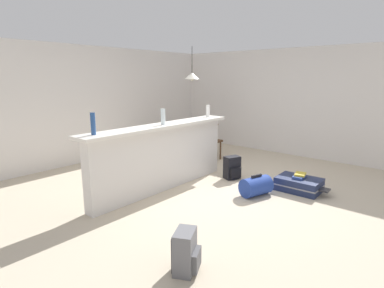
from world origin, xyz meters
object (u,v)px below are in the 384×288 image
bottle_blue (93,124)px  bottle_clear (163,117)px  bottle_white (208,111)px  dining_chair_near_partition (208,137)px  suitcase_flat_navy (299,184)px  backpack_grey (186,252)px  duffel_bag_blue (256,186)px  pendant_lamp (192,76)px  book_stack (300,176)px  dining_table (191,129)px  backpack_black (232,168)px

bottle_blue → bottle_clear: bottle_blue is taller
bottle_white → dining_chair_near_partition: bottle_white is taller
bottle_white → suitcase_flat_navy: 2.12m
backpack_grey → duffel_bag_blue: bearing=11.9°
backpack_grey → pendant_lamp: bearing=39.8°
suitcase_flat_navy → duffel_bag_blue: size_ratio=1.52×
bottle_white → book_stack: 2.04m
duffel_bag_blue → backpack_grey: size_ratio=1.30×
bottle_white → book_stack: size_ratio=0.77×
bottle_blue → dining_table: bearing=18.7°
bottle_blue → bottle_white: (2.47, -0.00, -0.03)m
dining_table → book_stack: dining_table is taller
backpack_grey → backpack_black: 2.90m
dining_chair_near_partition → pendant_lamp: 1.41m
dining_table → dining_chair_near_partition: 0.53m
dining_table → duffel_bag_blue: dining_table is taller
backpack_grey → suitcase_flat_navy: bearing=0.4°
bottle_clear → pendant_lamp: bearing=28.6°
pendant_lamp → dining_chair_near_partition: bearing=-80.3°
backpack_grey → backpack_black: size_ratio=1.00×
bottle_blue → book_stack: size_ratio=1.00×
bottle_blue → duffel_bag_blue: bearing=-34.8°
dining_table → backpack_grey: 4.56m
bottle_blue → pendant_lamp: 3.38m
dining_chair_near_partition → backpack_black: bearing=-124.3°
dining_chair_near_partition → pendant_lamp: pendant_lamp is taller
dining_chair_near_partition → bottle_white: bearing=-142.7°
duffel_bag_blue → backpack_grey: bearing=-168.1°
dining_table → duffel_bag_blue: size_ratio=2.01×
bottle_clear → pendant_lamp: 2.32m
dining_table → dining_chair_near_partition: (-0.01, -0.51, -0.13)m
backpack_black → suitcase_flat_navy: bearing=-80.9°
dining_table → pendant_lamp: (-0.08, -0.10, 1.22)m
backpack_grey → bottle_blue: bearing=83.1°
pendant_lamp → book_stack: size_ratio=2.54×
dining_table → suitcase_flat_navy: size_ratio=1.32×
dining_chair_near_partition → backpack_grey: bearing=-145.1°
pendant_lamp → backpack_grey: (-3.39, -2.83, -1.66)m
duffel_bag_blue → backpack_black: backpack_black is taller
bottle_white → book_stack: bearing=-85.2°
backpack_black → bottle_white: bearing=85.4°
pendant_lamp → suitcase_flat_navy: (-0.56, -2.81, -1.76)m
pendant_lamp → backpack_grey: pendant_lamp is taller
bottle_clear → dining_chair_near_partition: size_ratio=0.28×
bottle_clear → pendant_lamp: pendant_lamp is taller
bottle_clear → book_stack: bearing=-51.1°
suitcase_flat_navy → book_stack: 0.14m
duffel_bag_blue → backpack_black: size_ratio=1.30×
bottle_blue → backpack_grey: size_ratio=0.70×
bottle_blue → dining_table: 3.48m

